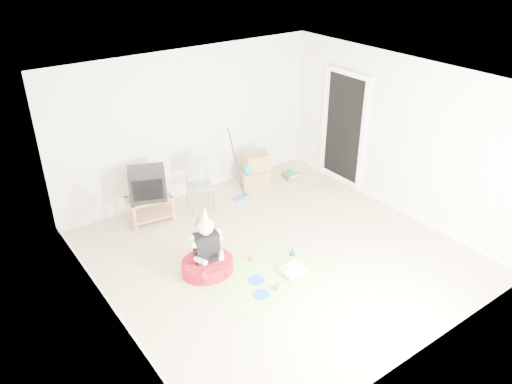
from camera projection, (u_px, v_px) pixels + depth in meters
ground at (277, 253)px, 7.48m from camera, size 5.00×5.00×0.00m
doorway_recess at (344, 130)px, 9.14m from camera, size 0.02×0.90×2.05m
tv_stand at (150, 207)px, 8.19m from camera, size 0.75×0.52×0.44m
crt_tv at (147, 184)px, 7.99m from camera, size 0.71×0.66×0.50m
folding_chair at (200, 186)px, 8.45m from camera, size 0.51×0.49×0.91m
cardboard_boxes at (255, 171)px, 9.27m from camera, size 0.62×0.52×0.65m
floor_mop at (241, 185)px, 8.87m from camera, size 0.32×0.41×1.23m
book_pile at (290, 175)px, 9.70m from camera, size 0.29×0.34×0.13m
seated_woman at (207, 259)px, 6.96m from camera, size 0.85×0.85×1.06m
party_mat at (265, 275)px, 7.01m from camera, size 1.82×1.45×0.01m
birthday_cake at (293, 271)px, 7.03m from camera, size 0.32×0.26×0.15m
blue_plate_near at (256, 280)px, 6.89m from camera, size 0.28×0.28×0.01m
blue_plate_far at (261, 294)px, 6.62m from camera, size 0.22×0.22×0.01m
orange_cup_near at (251, 258)px, 7.28m from camera, size 0.09×0.09×0.08m
orange_cup_far at (277, 287)px, 6.70m from camera, size 0.08×0.08×0.09m
blue_party_hat at (293, 251)px, 7.39m from camera, size 0.13×0.13×0.14m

